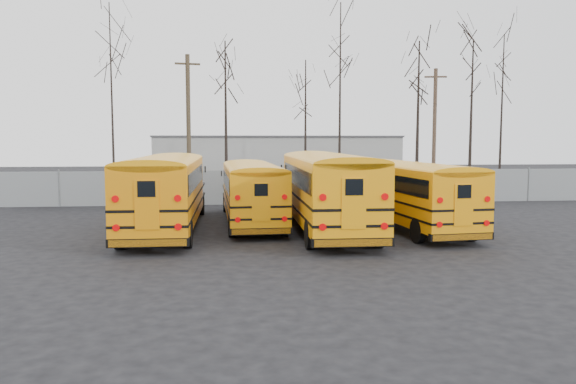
{
  "coord_description": "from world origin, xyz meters",
  "views": [
    {
      "loc": [
        -2.34,
        -20.82,
        3.83
      ],
      "look_at": [
        0.07,
        2.58,
        1.6
      ],
      "focal_mm": 35.0,
      "sensor_mm": 36.0,
      "label": 1
    }
  ],
  "objects": [
    {
      "name": "ground",
      "position": [
        0.0,
        0.0,
        0.0
      ],
      "size": [
        120.0,
        120.0,
        0.0
      ],
      "primitive_type": "plane",
      "color": "black",
      "rests_on": "ground"
    },
    {
      "name": "fence",
      "position": [
        0.0,
        12.0,
        1.0
      ],
      "size": [
        40.0,
        0.04,
        2.0
      ],
      "primitive_type": "cube",
      "color": "gray",
      "rests_on": "ground"
    },
    {
      "name": "distant_building",
      "position": [
        2.0,
        32.0,
        2.0
      ],
      "size": [
        22.0,
        8.0,
        4.0
      ],
      "primitive_type": "cube",
      "color": "#A2A39E",
      "rests_on": "ground"
    },
    {
      "name": "tree_3",
      "position": [
        4.9,
        16.0,
        6.34
      ],
      "size": [
        0.26,
        0.26,
        12.68
      ],
      "primitive_type": "cone",
      "color": "black",
      "rests_on": "ground"
    },
    {
      "name": "bus_b",
      "position": [
        -1.4,
        4.19,
        1.66
      ],
      "size": [
        2.71,
        10.2,
        2.83
      ],
      "rotation": [
        0.0,
        0.0,
        0.04
      ],
      "color": "black",
      "rests_on": "ground"
    },
    {
      "name": "tree_1",
      "position": [
        -2.61,
        17.51,
        5.17
      ],
      "size": [
        0.26,
        0.26,
        10.35
      ],
      "primitive_type": "cone",
      "color": "black",
      "rests_on": "ground"
    },
    {
      "name": "tree_5",
      "position": [
        14.04,
        16.22,
        5.27
      ],
      "size": [
        0.26,
        0.26,
        10.53
      ],
      "primitive_type": "cone",
      "color": "black",
      "rests_on": "ground"
    },
    {
      "name": "bus_a",
      "position": [
        -5.01,
        2.57,
        1.88
      ],
      "size": [
        2.68,
        11.51,
        3.22
      ],
      "rotation": [
        0.0,
        0.0,
        -0.0
      ],
      "color": "black",
      "rests_on": "ground"
    },
    {
      "name": "bus_c",
      "position": [
        1.62,
        2.01,
        1.94
      ],
      "size": [
        2.75,
        11.83,
        3.3
      ],
      "rotation": [
        0.0,
        0.0,
        -0.0
      ],
      "color": "black",
      "rests_on": "ground"
    },
    {
      "name": "tree_4",
      "position": [
        10.1,
        15.65,
        5.12
      ],
      "size": [
        0.26,
        0.26,
        10.24
      ],
      "primitive_type": "cone",
      "color": "black",
      "rests_on": "ground"
    },
    {
      "name": "utility_pole_right",
      "position": [
        12.1,
        17.91,
        4.5
      ],
      "size": [
        1.56,
        0.36,
        8.76
      ],
      "rotation": [
        0.0,
        0.0,
        -0.16
      ],
      "color": "brown",
      "rests_on": "ground"
    },
    {
      "name": "utility_pole_left",
      "position": [
        -5.11,
        17.6,
        4.85
      ],
      "size": [
        1.67,
        0.45,
        9.44
      ],
      "rotation": [
        0.0,
        0.0,
        0.19
      ],
      "color": "#433726",
      "rests_on": "ground"
    },
    {
      "name": "tree_6",
      "position": [
        16.86,
        17.53,
        5.57
      ],
      "size": [
        0.26,
        0.26,
        11.14
      ],
      "primitive_type": "cone",
      "color": "black",
      "rests_on": "ground"
    },
    {
      "name": "bus_d",
      "position": [
        5.23,
        2.33,
        1.71
      ],
      "size": [
        3.42,
        10.58,
        2.91
      ],
      "rotation": [
        0.0,
        0.0,
        0.1
      ],
      "color": "black",
      "rests_on": "ground"
    },
    {
      "name": "tree_2",
      "position": [
        2.83,
        17.63,
        4.6
      ],
      "size": [
        0.26,
        0.26,
        9.19
      ],
      "primitive_type": "cone",
      "color": "black",
      "rests_on": "ground"
    },
    {
      "name": "tree_0",
      "position": [
        -10.04,
        17.36,
        6.32
      ],
      "size": [
        0.26,
        0.26,
        12.64
      ],
      "primitive_type": "cone",
      "color": "black",
      "rests_on": "ground"
    }
  ]
}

